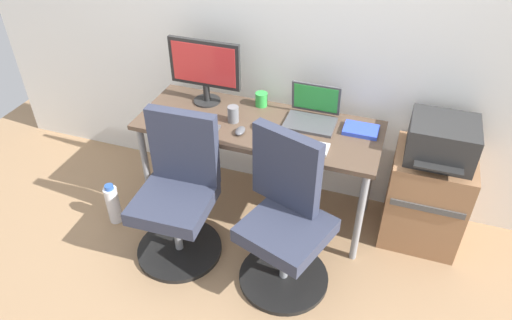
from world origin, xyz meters
TOP-DOWN VIEW (x-y plane):
  - ground_plane at (0.00, 0.00)m, footprint 5.28×5.28m
  - back_wall at (0.00, 0.37)m, footprint 4.40×0.04m
  - desk at (0.00, 0.00)m, footprint 1.53×0.58m
  - office_chair_left at (-0.35, -0.49)m, footprint 0.54×0.54m
  - office_chair_right at (0.33, -0.49)m, footprint 0.56×0.56m
  - side_cabinet at (1.08, 0.11)m, footprint 0.47×0.45m
  - printer at (1.08, 0.11)m, footprint 0.38×0.40m
  - water_bottle_on_floor at (-0.89, -0.44)m, footprint 0.09×0.09m
  - desktop_monitor at (-0.42, 0.15)m, footprint 0.48×0.18m
  - open_laptop at (0.31, 0.14)m, footprint 0.31×0.26m
  - keyboard_by_monitor at (-0.38, -0.18)m, footprint 0.34×0.12m
  - keyboard_by_laptop at (0.31, -0.15)m, footprint 0.34×0.12m
  - mouse_by_monitor at (-0.07, -0.14)m, footprint 0.06×0.10m
  - mouse_by_laptop at (0.01, -0.03)m, footprint 0.06×0.10m
  - coffee_mug at (-0.05, 0.22)m, footprint 0.08×0.08m
  - pen_cup at (-0.16, -0.03)m, footprint 0.07×0.07m
  - notebook at (0.62, 0.12)m, footprint 0.21×0.15m

SIDE VIEW (x-z plane):
  - ground_plane at x=0.00m, z-range 0.00..0.00m
  - water_bottle_on_floor at x=-0.89m, z-range -0.01..0.30m
  - side_cabinet at x=1.08m, z-range 0.00..0.64m
  - office_chair_left at x=-0.35m, z-range -0.05..0.89m
  - office_chair_right at x=0.33m, z-range -0.05..0.89m
  - desk at x=0.00m, z-range 0.28..1.00m
  - keyboard_by_monitor at x=-0.38m, z-range 0.71..0.73m
  - keyboard_by_laptop at x=0.31m, z-range 0.71..0.73m
  - notebook at x=0.62m, z-range 0.71..0.74m
  - mouse_by_monitor at x=-0.07m, z-range 0.71..0.75m
  - mouse_by_laptop at x=0.01m, z-range 0.71..0.75m
  - printer at x=1.08m, z-range 0.64..0.88m
  - coffee_mug at x=-0.05m, z-range 0.71..0.81m
  - pen_cup at x=-0.16m, z-range 0.71..0.82m
  - open_laptop at x=0.31m, z-range 0.66..0.88m
  - desktop_monitor at x=-0.42m, z-range 0.75..1.18m
  - back_wall at x=0.00m, z-range 0.00..2.60m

